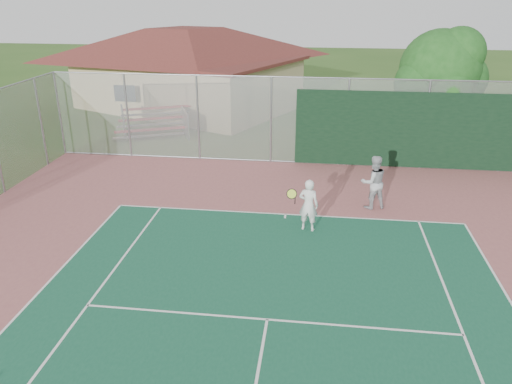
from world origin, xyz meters
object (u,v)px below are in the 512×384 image
Objects in this scene: tree at (442,73)px; bleachers at (154,121)px; player_grey_back at (373,183)px; clubhouse at (186,60)px; player_white_front at (308,205)px.

bleachers is at bearing 172.59° from tree.
bleachers is 12.47m from player_grey_back.
player_white_front is (7.65, -15.62, -1.96)m from clubhouse.
bleachers is at bearing -67.07° from clubhouse.
clubhouse reaches higher than player_white_front.
clubhouse is 14.88m from tree.
tree is at bearing -110.24° from player_white_front.
player_grey_back is (2.03, 1.90, 0.08)m from player_white_front.
clubhouse reaches higher than player_grey_back.
tree is (12.68, -7.75, 0.74)m from clubhouse.
bleachers is at bearing -38.31° from player_white_front.
player_white_front is 2.78m from player_grey_back.
player_white_front is (-5.04, -7.87, -2.70)m from tree.
tree is (12.85, -1.67, 2.86)m from bleachers.
clubhouse is 8.45× the size of player_grey_back.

